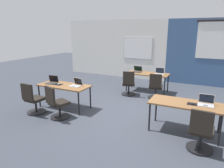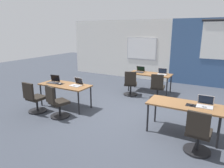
{
  "view_description": "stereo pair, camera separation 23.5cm",
  "coord_description": "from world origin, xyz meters",
  "views": [
    {
      "loc": [
        2.19,
        -5.24,
        2.33
      ],
      "look_at": [
        -0.29,
        -0.28,
        0.85
      ],
      "focal_mm": 32.57,
      "sensor_mm": 36.0,
      "label": 1
    },
    {
      "loc": [
        2.4,
        -5.13,
        2.33
      ],
      "look_at": [
        -0.29,
        -0.28,
        0.85
      ],
      "focal_mm": 32.57,
      "sensor_mm": 36.0,
      "label": 2
    }
  ],
  "objects": [
    {
      "name": "mouse_near_right_end",
      "position": [
        1.89,
        -0.61,
        0.74
      ],
      "size": [
        0.08,
        0.11,
        0.03
      ],
      "color": "black",
      "rests_on": "mousepad_near_right_end"
    },
    {
      "name": "mousepad_near_left_end",
      "position": [
        -1.92,
        -0.63,
        0.72
      ],
      "size": [
        0.22,
        0.19,
        0.0
      ],
      "color": "black",
      "rests_on": "desk_near_left"
    },
    {
      "name": "mouse_near_left_end",
      "position": [
        -1.92,
        -0.63,
        0.74
      ],
      "size": [
        0.06,
        0.1,
        0.03
      ],
      "color": "#B2B2B7",
      "rests_on": "mousepad_near_left_end"
    },
    {
      "name": "laptop_near_right_end",
      "position": [
        2.16,
        -0.54,
        0.77
      ],
      "size": [
        0.33,
        0.29,
        0.23
      ],
      "rotation": [
        0.0,
        0.0,
        0.01
      ],
      "color": "#B7B7BC",
      "rests_on": "desk_near_right"
    },
    {
      "name": "chair_far_left",
      "position": [
        -0.45,
        1.41,
        0.38
      ],
      "size": [
        0.56,
        0.61,
        0.92
      ],
      "rotation": [
        0.0,
        0.0,
        3.48
      ],
      "color": "black",
      "rests_on": "ground"
    },
    {
      "name": "back_wall_assembly",
      "position": [
        0.05,
        4.2,
        1.41
      ],
      "size": [
        10.0,
        0.27,
        2.8
      ],
      "color": "silver",
      "rests_on": "ground"
    },
    {
      "name": "chair_near_left_inner",
      "position": [
        -1.41,
        -1.33,
        0.38
      ],
      "size": [
        0.55,
        0.6,
        0.92
      ],
      "rotation": [
        0.0,
        0.0,
        2.84
      ],
      "color": "black",
      "rests_on": "ground"
    },
    {
      "name": "laptop_near_left_end",
      "position": [
        -2.2,
        -0.6,
        0.77
      ],
      "size": [
        0.36,
        0.31,
        0.24
      ],
      "rotation": [
        0.0,
        0.0,
        0.13
      ],
      "color": "#333338",
      "rests_on": "desk_near_left"
    },
    {
      "name": "desk_near_left",
      "position": [
        -1.75,
        -0.6,
        0.66
      ],
      "size": [
        1.6,
        0.7,
        0.72
      ],
      "color": "brown",
      "rests_on": "ground"
    },
    {
      "name": "chair_far_right",
      "position": [
        0.54,
        1.43,
        0.38
      ],
      "size": [
        0.52,
        0.57,
        0.92
      ],
      "rotation": [
        0.0,
        0.0,
        3.3
      ],
      "color": "black",
      "rests_on": "ground"
    },
    {
      "name": "chair_near_right_end",
      "position": [
        2.15,
        -1.29,
        0.38
      ],
      "size": [
        0.52,
        0.55,
        0.92
      ],
      "rotation": [
        0.0,
        0.0,
        3.09
      ],
      "color": "black",
      "rests_on": "ground"
    },
    {
      "name": "laptop_near_left_inner",
      "position": [
        -1.35,
        -0.53,
        0.77
      ],
      "size": [
        0.36,
        0.33,
        0.23
      ],
      "rotation": [
        0.0,
        0.0,
        -0.13
      ],
      "color": "#B7B7BC",
      "rests_on": "desk_near_left"
    },
    {
      "name": "desk_near_right",
      "position": [
        1.75,
        -0.6,
        0.66
      ],
      "size": [
        1.6,
        0.7,
        0.72
      ],
      "color": "brown",
      "rests_on": "ground"
    },
    {
      "name": "ground_plane",
      "position": [
        0.0,
        0.0,
        0.0
      ],
      "size": [
        24.0,
        24.0,
        0.0
      ],
      "color": "#383D47"
    },
    {
      "name": "laptop_far_right",
      "position": [
        0.45,
        2.24,
        0.77
      ],
      "size": [
        0.36,
        0.32,
        0.23
      ],
      "rotation": [
        0.0,
        0.0,
        0.13
      ],
      "color": "#B7B7BC",
      "rests_on": "desk_far_center"
    },
    {
      "name": "chair_near_left_end",
      "position": [
        -2.22,
        -1.38,
        0.38
      ],
      "size": [
        0.52,
        0.54,
        0.92
      ],
      "rotation": [
        0.0,
        0.0,
        3.12
      ],
      "color": "black",
      "rests_on": "ground"
    },
    {
      "name": "laptop_far_left",
      "position": [
        -0.44,
        2.27,
        0.77
      ],
      "size": [
        0.33,
        0.32,
        0.22
      ],
      "rotation": [
        0.0,
        0.0,
        0.01
      ],
      "color": "#333338",
      "rests_on": "desk_far_center"
    },
    {
      "name": "desk_far_center",
      "position": [
        0.0,
        2.2,
        0.66
      ],
      "size": [
        1.6,
        0.7,
        0.72
      ],
      "color": "brown",
      "rests_on": "ground"
    },
    {
      "name": "mousepad_near_right_end",
      "position": [
        1.89,
        -0.61,
        0.72
      ],
      "size": [
        0.22,
        0.19,
        0.0
      ],
      "color": "black",
      "rests_on": "desk_near_right"
    }
  ]
}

